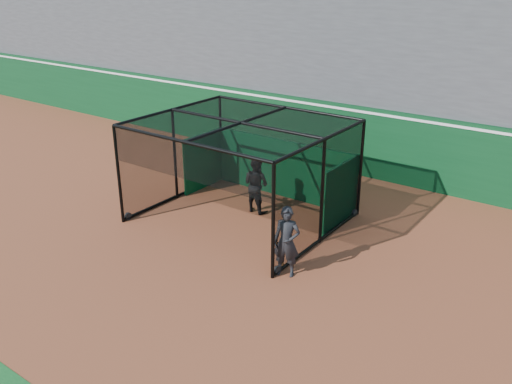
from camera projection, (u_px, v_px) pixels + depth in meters
The scene contains 6 objects.
ground at pixel (188, 260), 13.89m from camera, with size 120.00×120.00×0.00m, color brown.
outfield_wall at pixel (345, 136), 19.76m from camera, with size 50.00×0.50×2.50m.
grandstand at pixel (395, 37), 21.38m from camera, with size 50.00×7.85×8.95m.
batting_cage at pixel (242, 172), 15.74m from camera, with size 5.45×4.67×2.94m.
batter at pixel (256, 184), 16.44m from camera, with size 0.85×0.66×1.75m, color black.
on_deck_player at pixel (287, 242), 12.91m from camera, with size 0.75×0.62×1.78m.
Camera 1 is at (8.58, -8.84, 6.87)m, focal length 38.00 mm.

